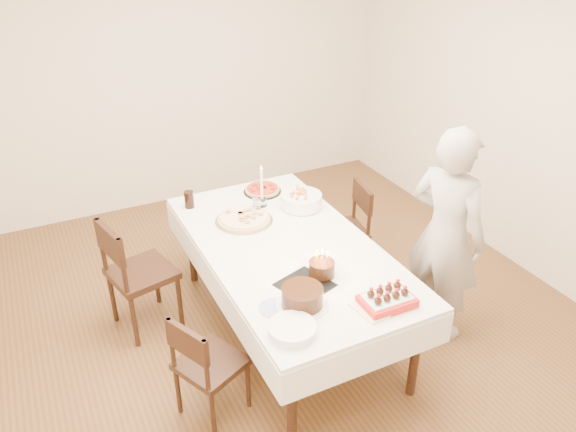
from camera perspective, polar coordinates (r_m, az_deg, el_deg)
name	(u,v)px	position (r m, az deg, el deg)	size (l,w,h in m)	color
floor	(287,327)	(4.40, -0.10, -11.18)	(5.00, 5.00, 0.00)	#52341C
wall_back	(177,75)	(5.90, -11.25, 13.85)	(4.50, 0.04, 2.70)	beige
wall_right	(536,116)	(5.03, 23.87, 9.29)	(0.04, 5.00, 2.70)	beige
dining_table	(288,289)	(4.15, 0.00, -7.41)	(1.14, 2.14, 0.75)	white
chair_right_savory	(342,231)	(4.81, 5.47, -1.49)	(0.42, 0.42, 0.82)	#321B10
chair_left_savory	(142,273)	(4.30, -14.62, -5.64)	(0.47, 0.47, 0.93)	#321B10
chair_left_dessert	(211,364)	(3.58, -7.82, -14.64)	(0.40, 0.40, 0.77)	#321B10
person	(446,236)	(4.09, 15.73, -1.93)	(0.59, 0.39, 1.62)	#A9A49F
pizza_white	(244,219)	(4.24, -4.50, -0.33)	(0.44, 0.44, 0.04)	beige
pizza_pepperoni	(262,190)	(4.67, -2.62, 2.69)	(0.31, 0.31, 0.04)	red
red_placemat	(299,204)	(4.48, 1.08, 1.20)	(0.25, 0.25, 0.01)	#B21E1E
pasta_bowl	(301,200)	(4.41, 1.37, 1.60)	(0.32, 0.32, 0.10)	white
taper_candle	(262,186)	(4.38, -2.69, 3.07)	(0.08, 0.08, 0.35)	white
shaker_pair	(258,207)	(4.32, -3.05, 0.94)	(0.10, 0.10, 0.12)	white
cola_glass	(189,199)	(4.47, -10.01, 1.66)	(0.07, 0.07, 0.14)	black
layer_cake	(302,297)	(3.35, 1.45, -8.24)	(0.32, 0.32, 0.13)	black
cake_board	(305,285)	(3.55, 1.73, -7.04)	(0.30, 0.30, 0.01)	black
birthday_cake	(322,264)	(3.59, 3.46, -4.88)	(0.17, 0.17, 0.16)	#341D0E
strawberry_box	(387,300)	(3.42, 10.05, -8.37)	(0.32, 0.21, 0.08)	red
box_lid	(382,305)	(3.44, 9.51, -8.92)	(0.34, 0.23, 0.03)	beige
plate_stack	(292,329)	(3.18, 0.42, -11.43)	(0.27, 0.27, 0.06)	white
china_plate	(275,308)	(3.37, -1.35, -9.32)	(0.19, 0.19, 0.01)	white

